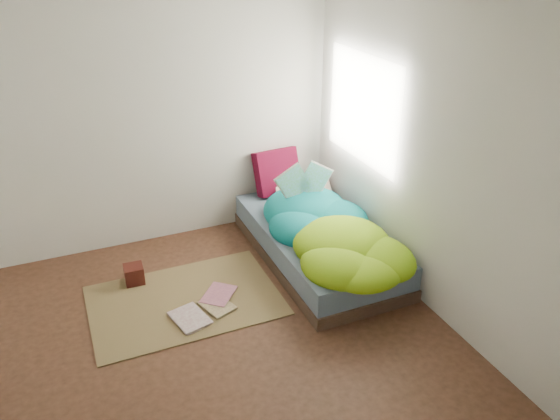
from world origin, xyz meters
The scene contains 12 objects.
ground centered at (0.00, 0.00, 0.00)m, with size 3.50×3.50×0.00m, color #3C2517.
room_walls centered at (0.01, 0.01, 1.63)m, with size 3.54×3.54×2.62m.
bed centered at (1.22, 0.72, 0.17)m, with size 1.00×2.00×0.34m.
duvet centered at (1.22, 0.50, 0.51)m, with size 0.96×1.84×0.34m, color #076672, non-canonical shape.
rug centered at (-0.15, 0.55, 0.01)m, with size 1.60×1.10×0.01m, color brown.
pillow_floral centered at (1.41, 1.47, 0.41)m, with size 0.58×0.36×0.13m, color beige.
pillow_magenta centered at (1.18, 1.62, 0.58)m, with size 0.47×0.15×0.47m, color #4B051F.
open_book centered at (1.19, 0.98, 0.82)m, with size 0.47×0.10×0.29m, color green, non-canonical shape.
wooden_box centered at (-0.50, 1.00, 0.10)m, with size 0.17×0.17×0.17m, color #36140C.
floor_book_a centered at (-0.30, 0.24, 0.02)m, with size 0.25×0.34×0.03m, color silver.
floor_book_b centered at (0.04, 0.56, 0.03)m, with size 0.24×0.32×0.03m, color #BF6E80.
floor_book_c centered at (-0.02, 0.31, 0.02)m, with size 0.22×0.30×0.02m, color #C7B982.
Camera 1 is at (-0.91, -3.32, 2.87)m, focal length 35.00 mm.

